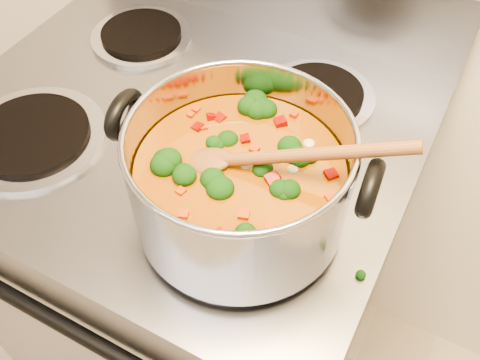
% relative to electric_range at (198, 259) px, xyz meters
% --- Properties ---
extents(electric_range, '(0.77, 0.70, 1.08)m').
position_rel_electric_range_xyz_m(electric_range, '(0.00, 0.00, 0.00)').
color(electric_range, gray).
rests_on(electric_range, ground).
extents(stockpot, '(0.34, 0.28, 0.17)m').
position_rel_electric_range_xyz_m(stockpot, '(0.19, -0.14, 0.54)').
color(stockpot, '#9E9FA6').
rests_on(stockpot, electric_range).
extents(wooden_spoon, '(0.28, 0.11, 0.11)m').
position_rel_electric_range_xyz_m(wooden_spoon, '(0.20, -0.14, 0.59)').
color(wooden_spoon, brown).
rests_on(wooden_spoon, stockpot).
extents(cooktop_crumbs, '(0.15, 0.38, 0.01)m').
position_rel_electric_range_xyz_m(cooktop_crumbs, '(0.10, -0.04, 0.46)').
color(cooktop_crumbs, black).
rests_on(cooktop_crumbs, electric_range).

